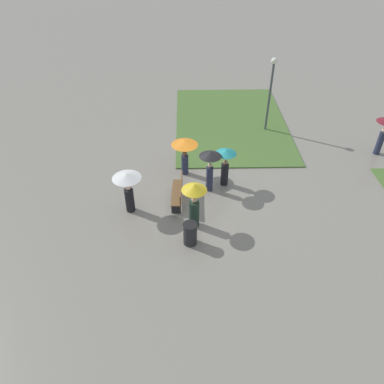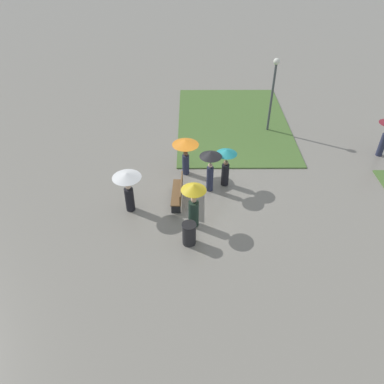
{
  "view_description": "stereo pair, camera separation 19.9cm",
  "coord_description": "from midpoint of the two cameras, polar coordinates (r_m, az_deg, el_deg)",
  "views": [
    {
      "loc": [
        13.34,
        -0.95,
        10.04
      ],
      "look_at": [
        1.31,
        -0.69,
        0.64
      ],
      "focal_mm": 35.0,
      "sensor_mm": 36.0,
      "label": 1
    },
    {
      "loc": [
        13.34,
        -0.75,
        10.04
      ],
      "look_at": [
        1.31,
        -0.69,
        0.64
      ],
      "focal_mm": 35.0,
      "sensor_mm": 36.0,
      "label": 2
    }
  ],
  "objects": [
    {
      "name": "crowd_person_orange",
      "position": [
        16.69,
        -1.47,
        6.79
      ],
      "size": [
        1.19,
        1.19,
        1.79
      ],
      "rotation": [
        0.0,
        0.0,
        0.11
      ],
      "color": "#282D47",
      "rests_on": "ground_plane"
    },
    {
      "name": "crowd_person_teal",
      "position": [
        16.13,
        4.76,
        4.73
      ],
      "size": [
        0.9,
        0.9,
        1.82
      ],
      "rotation": [
        0.0,
        0.0,
        1.63
      ],
      "color": "black",
      "rests_on": "ground_plane"
    },
    {
      "name": "lamp_post",
      "position": [
        20.29,
        11.67,
        15.7
      ],
      "size": [
        0.32,
        0.32,
        3.97
      ],
      "color": "#474C51",
      "rests_on": "ground_plane"
    },
    {
      "name": "lawn_patch_near",
      "position": [
        21.83,
        5.66,
        10.52
      ],
      "size": [
        9.21,
        6.18,
        0.06
      ],
      "color": "#4C7033",
      "rests_on": "ground_plane"
    },
    {
      "name": "park_bench",
      "position": [
        15.58,
        -2.43,
        0.05
      ],
      "size": [
        1.8,
        0.48,
        0.9
      ],
      "rotation": [
        0.0,
        0.0,
        -0.03
      ],
      "color": "brown",
      "rests_on": "ground_plane"
    },
    {
      "name": "trash_bin",
      "position": [
        13.69,
        -0.71,
        -6.38
      ],
      "size": [
        0.54,
        0.54,
        0.92
      ],
      "color": "#232326",
      "rests_on": "ground_plane"
    },
    {
      "name": "crowd_person_white",
      "position": [
        14.8,
        -10.15,
        1.06
      ],
      "size": [
        1.14,
        1.14,
        1.81
      ],
      "rotation": [
        0.0,
        0.0,
        5.0
      ],
      "color": "black",
      "rests_on": "ground_plane"
    },
    {
      "name": "ground_plane",
      "position": [
        16.72,
        1.94,
        1.07
      ],
      "size": [
        90.0,
        90.0,
        0.0
      ],
      "primitive_type": "plane",
      "color": "gray"
    },
    {
      "name": "crowd_person_yellow",
      "position": [
        13.88,
        -0.07,
        -1.07
      ],
      "size": [
        0.95,
        0.95,
        1.97
      ],
      "rotation": [
        0.0,
        0.0,
        1.3
      ],
      "color": "#1E3328",
      "rests_on": "ground_plane"
    },
    {
      "name": "crowd_person_black",
      "position": [
        15.64,
        2.4,
        4.46
      ],
      "size": [
        0.93,
        0.93,
        1.95
      ],
      "rotation": [
        0.0,
        0.0,
        0.39
      ],
      "color": "#282D47",
      "rests_on": "ground_plane"
    }
  ]
}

